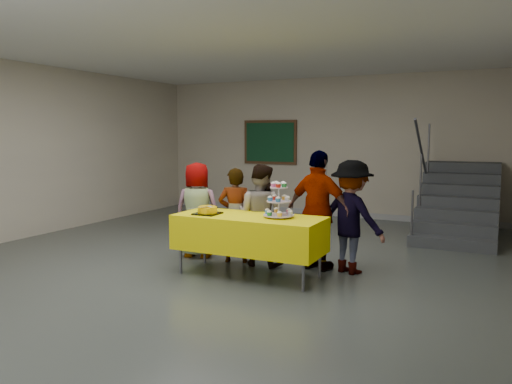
# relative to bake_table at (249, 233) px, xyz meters

# --- Properties ---
(room_shell) EXTENTS (10.00, 10.04, 3.02)m
(room_shell) POSITION_rel_bake_table_xyz_m (-0.53, -0.03, 1.57)
(room_shell) COLOR #4C514C
(room_shell) RESTS_ON ground
(bake_table) EXTENTS (1.88, 0.78, 0.77)m
(bake_table) POSITION_rel_bake_table_xyz_m (0.00, 0.00, 0.00)
(bake_table) COLOR #595960
(bake_table) RESTS_ON ground
(cupcake_stand) EXTENTS (0.38, 0.38, 0.44)m
(cupcake_stand) POSITION_rel_bake_table_xyz_m (0.38, 0.05, 0.40)
(cupcake_stand) COLOR silver
(cupcake_stand) RESTS_ON bake_table
(bear_cake) EXTENTS (0.32, 0.36, 0.12)m
(bear_cake) POSITION_rel_bake_table_xyz_m (-0.54, -0.11, 0.27)
(bear_cake) COLOR black
(bear_cake) RESTS_ON bake_table
(schoolchild_a) EXTENTS (0.76, 0.59, 1.38)m
(schoolchild_a) POSITION_rel_bake_table_xyz_m (-1.13, 0.57, 0.14)
(schoolchild_a) COLOR slate
(schoolchild_a) RESTS_ON ground
(schoolchild_b) EXTENTS (0.56, 0.46, 1.33)m
(schoolchild_b) POSITION_rel_bake_table_xyz_m (-0.49, 0.54, 0.11)
(schoolchild_b) COLOR slate
(schoolchild_b) RESTS_ON ground
(schoolchild_c) EXTENTS (0.68, 0.53, 1.39)m
(schoolchild_c) POSITION_rel_bake_table_xyz_m (-0.10, 0.54, 0.14)
(schoolchild_c) COLOR slate
(schoolchild_c) RESTS_ON ground
(schoolchild_d) EXTENTS (0.98, 0.55, 1.58)m
(schoolchild_d) POSITION_rel_bake_table_xyz_m (0.69, 0.66, 0.23)
(schoolchild_d) COLOR #5C5C65
(schoolchild_d) RESTS_ON ground
(schoolchild_e) EXTENTS (1.08, 0.85, 1.46)m
(schoolchild_e) POSITION_rel_bake_table_xyz_m (1.11, 0.73, 0.17)
(schoolchild_e) COLOR #5C5D65
(schoolchild_e) RESTS_ON ground
(staircase) EXTENTS (1.30, 2.40, 2.04)m
(staircase) POSITION_rel_bake_table_xyz_m (2.17, 4.08, -0.07)
(staircase) COLOR #424447
(staircase) RESTS_ON ground
(noticeboard) EXTENTS (1.30, 0.05, 1.00)m
(noticeboard) POSITION_rel_bake_table_xyz_m (-1.96, 4.92, 1.04)
(noticeboard) COLOR #472B16
(noticeboard) RESTS_ON ground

